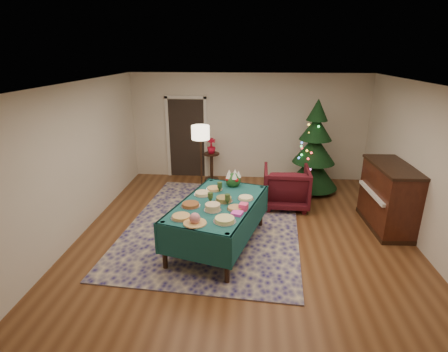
# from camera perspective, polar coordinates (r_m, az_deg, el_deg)

# --- Properties ---
(room_shell) EXTENTS (7.00, 7.00, 7.00)m
(room_shell) POSITION_cam_1_polar(r_m,az_deg,el_deg) (5.68, 3.48, 0.75)
(room_shell) COLOR #593319
(room_shell) RESTS_ON ground
(doorway) EXTENTS (1.08, 0.04, 2.16)m
(doorway) POSITION_cam_1_polar(r_m,az_deg,el_deg) (9.25, -6.10, 6.50)
(doorway) COLOR black
(doorway) RESTS_ON ground
(rug) EXTENTS (3.50, 4.42, 0.02)m
(rug) POSITION_cam_1_polar(r_m,az_deg,el_deg) (6.87, -1.67, -7.88)
(rug) COLOR #1B1655
(rug) RESTS_ON ground
(buffet_table) EXTENTS (1.75, 2.34, 0.81)m
(buffet_table) POSITION_cam_1_polar(r_m,az_deg,el_deg) (5.91, -1.00, -5.76)
(buffet_table) COLOR black
(buffet_table) RESTS_ON ground
(platter_0) EXTENTS (0.32, 0.32, 0.05)m
(platter_0) POSITION_cam_1_polar(r_m,az_deg,el_deg) (5.34, -7.01, -6.65)
(platter_0) COLOR silver
(platter_0) RESTS_ON buffet_table
(platter_1) EXTENTS (0.35, 0.35, 0.18)m
(platter_1) POSITION_cam_1_polar(r_m,az_deg,el_deg) (5.13, -4.78, -7.11)
(platter_1) COLOR silver
(platter_1) RESTS_ON buffet_table
(platter_2) EXTENTS (0.34, 0.34, 0.07)m
(platter_2) POSITION_cam_1_polar(r_m,az_deg,el_deg) (5.19, 0.11, -7.18)
(platter_2) COLOR silver
(platter_2) RESTS_ON buffet_table
(platter_3) EXTENTS (0.32, 0.32, 0.06)m
(platter_3) POSITION_cam_1_polar(r_m,az_deg,el_deg) (5.71, -5.47, -4.71)
(platter_3) COLOR silver
(platter_3) RESTS_ON buffet_table
(platter_4) EXTENTS (0.28, 0.28, 0.11)m
(platter_4) POSITION_cam_1_polar(r_m,az_deg,el_deg) (5.54, -1.86, -5.15)
(platter_4) COLOR silver
(platter_4) RESTS_ON buffet_table
(platter_5) EXTENTS (0.28, 0.28, 0.05)m
(platter_5) POSITION_cam_1_polar(r_m,az_deg,el_deg) (5.59, 1.87, -5.27)
(platter_5) COLOR silver
(platter_5) RESTS_ON buffet_table
(platter_6) EXTENTS (0.30, 0.30, 0.06)m
(platter_6) POSITION_cam_1_polar(r_m,az_deg,el_deg) (6.14, -3.53, -2.89)
(platter_6) COLOR silver
(platter_6) RESTS_ON buffet_table
(platter_7) EXTENTS (0.30, 0.30, 0.08)m
(platter_7) POSITION_cam_1_polar(r_m,az_deg,el_deg) (5.87, -0.02, -3.83)
(platter_7) COLOR silver
(platter_7) RESTS_ON buffet_table
(platter_8) EXTENTS (0.28, 0.28, 0.05)m
(platter_8) POSITION_cam_1_polar(r_m,az_deg,el_deg) (5.97, 3.56, -3.61)
(platter_8) COLOR silver
(platter_8) RESTS_ON buffet_table
(platter_9) EXTENTS (0.30, 0.30, 0.05)m
(platter_9) POSITION_cam_1_polar(r_m,az_deg,el_deg) (6.35, -1.60, -2.09)
(platter_9) COLOR silver
(platter_9) RESTS_ON buffet_table
(goblet_0) EXTENTS (0.09, 0.09, 0.19)m
(goblet_0) POSITION_cam_1_polar(r_m,az_deg,el_deg) (6.22, -0.70, -1.79)
(goblet_0) COLOR #2D471E
(goblet_0) RESTS_ON buffet_table
(goblet_1) EXTENTS (0.09, 0.09, 0.19)m
(goblet_1) POSITION_cam_1_polar(r_m,az_deg,el_deg) (5.71, 0.58, -3.84)
(goblet_1) COLOR #2D471E
(goblet_1) RESTS_ON buffet_table
(goblet_2) EXTENTS (0.09, 0.09, 0.19)m
(goblet_2) POSITION_cam_1_polar(r_m,az_deg,el_deg) (5.78, -2.24, -3.52)
(goblet_2) COLOR #2D471E
(goblet_2) RESTS_ON buffet_table
(napkin_stack) EXTENTS (0.20, 0.20, 0.04)m
(napkin_stack) POSITION_cam_1_polar(r_m,az_deg,el_deg) (5.42, 2.16, -6.11)
(napkin_stack) COLOR #F945CC
(napkin_stack) RESTS_ON buffet_table
(gift_box) EXTENTS (0.16, 0.16, 0.11)m
(gift_box) POSITION_cam_1_polar(r_m,az_deg,el_deg) (5.56, 3.20, -5.03)
(gift_box) COLOR #F4447A
(gift_box) RESTS_ON buffet_table
(centerpiece) EXTENTS (0.29, 0.29, 0.34)m
(centerpiece) POSITION_cam_1_polar(r_m,az_deg,el_deg) (6.50, 1.49, -0.44)
(centerpiece) COLOR #1E4C1E
(centerpiece) RESTS_ON buffet_table
(armchair) EXTENTS (0.97, 0.91, 0.98)m
(armchair) POSITION_cam_1_polar(r_m,az_deg,el_deg) (7.60, 10.11, -1.46)
(armchair) COLOR #470F17
(armchair) RESTS_ON ground
(floor_lamp) EXTENTS (0.40, 0.40, 1.66)m
(floor_lamp) POSITION_cam_1_polar(r_m,az_deg,el_deg) (7.78, -3.85, 6.39)
(floor_lamp) COLOR #A57F3F
(floor_lamp) RESTS_ON ground
(side_table) EXTENTS (0.41, 0.41, 0.73)m
(side_table) POSITION_cam_1_polar(r_m,az_deg,el_deg) (9.04, -2.04, 1.43)
(side_table) COLOR black
(side_table) RESTS_ON ground
(potted_plant) EXTENTS (0.22, 0.39, 0.22)m
(potted_plant) POSITION_cam_1_polar(r_m,az_deg,el_deg) (8.90, -2.08, 4.41)
(potted_plant) COLOR red
(potted_plant) RESTS_ON side_table
(christmas_tree) EXTENTS (1.29, 1.29, 2.20)m
(christmas_tree) POSITION_cam_1_polar(r_m,az_deg,el_deg) (8.46, 14.50, 3.98)
(christmas_tree) COLOR black
(christmas_tree) RESTS_ON ground
(piano) EXTENTS (0.73, 1.46, 1.24)m
(piano) POSITION_cam_1_polar(r_m,az_deg,el_deg) (7.24, 25.24, -3.19)
(piano) COLOR black
(piano) RESTS_ON ground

